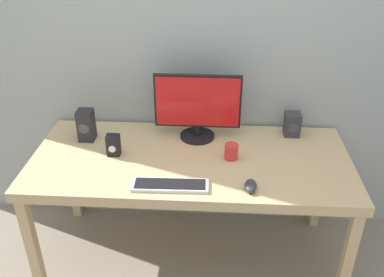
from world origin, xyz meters
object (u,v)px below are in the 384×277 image
Objects in this scene: monitor at (198,106)px; audio_controller at (113,145)px; desk at (191,166)px; mouse at (251,186)px; speaker_left at (86,125)px; coffee_mug at (231,152)px; keyboard_primary at (170,185)px; speaker_right at (292,124)px.

audio_controller is (-0.46, -0.24, -0.14)m from monitor.
mouse is at bearing -41.72° from desk.
speaker_left is 0.26m from audio_controller.
coffee_mug is at bearing 112.88° from mouse.
audio_controller is at bearing 140.32° from keyboard_primary.
speaker_left is 1.55× the size of audio_controller.
mouse is (0.40, 0.00, 0.01)m from keyboard_primary.
speaker_right is at bearing 6.30° from speaker_left.
coffee_mug reaches higher than keyboard_primary.
speaker_left is at bearing -173.70° from speaker_right.
audio_controller is at bearing 163.80° from mouse.
keyboard_primary is 0.42m from coffee_mug.
monitor is 2.66× the size of speaker_left.
audio_controller reaches higher than keyboard_primary.
keyboard_primary is at bearing -174.79° from mouse.
monitor is (0.03, 0.24, 0.27)m from desk.
speaker_left reaches higher than audio_controller.
speaker_left reaches higher than desk.
desk is 0.44m from mouse.
monitor is 0.57m from keyboard_primary.
speaker_right is 1.24m from speaker_left.
desk is 12.53× the size of speaker_right.
coffee_mug reaches higher than mouse.
mouse reaches higher than keyboard_primary.
audio_controller reaches higher than mouse.
desk is 16.36× the size of mouse.
desk is 14.47× the size of audio_controller.
coffee_mug is at bearing -11.04° from speaker_left.
speaker_right reaches higher than keyboard_primary.
mouse is at bearing -20.78° from audio_controller.
mouse is at bearing -71.70° from coffee_mug.
monitor is at bearing 123.79° from mouse.
audio_controller is (-0.35, 0.29, 0.05)m from keyboard_primary.
audio_controller is at bearing 179.72° from desk.
speaker_left is at bearing 168.96° from coffee_mug.
monitor is at bearing -174.13° from speaker_right.
speaker_right is (0.28, 0.58, 0.05)m from mouse.
speaker_left is at bearing 140.53° from keyboard_primary.
speaker_right reaches higher than desk.
speaker_right is 0.75× the size of speaker_left.
coffee_mug reaches higher than desk.
keyboard_primary is 0.91m from speaker_right.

